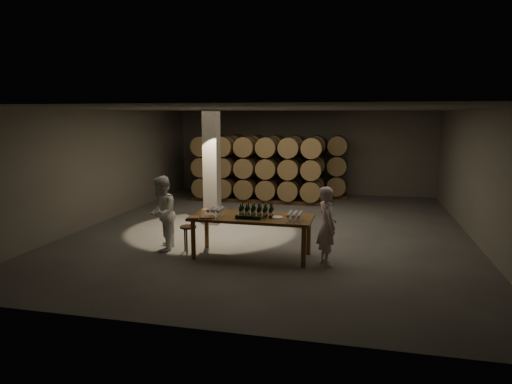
% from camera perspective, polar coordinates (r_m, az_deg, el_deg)
% --- Properties ---
extents(room, '(12.00, 12.00, 12.00)m').
position_cam_1_polar(room, '(12.74, -5.54, 3.04)').
color(room, '#4D4A48').
rests_on(room, ground).
extents(tasting_table, '(2.60, 1.10, 0.90)m').
position_cam_1_polar(tasting_table, '(9.82, -0.53, -3.63)').
color(tasting_table, brown).
rests_on(tasting_table, ground).
extents(barrel_stack_back, '(5.48, 0.95, 2.31)m').
position_cam_1_polar(barrel_stack_back, '(17.39, 2.40, 3.48)').
color(barrel_stack_back, brown).
rests_on(barrel_stack_back, ground).
extents(barrel_stack_front, '(4.70, 0.95, 2.31)m').
position_cam_1_polar(barrel_stack_front, '(16.11, 0.10, 3.00)').
color(barrel_stack_front, brown).
rests_on(barrel_stack_front, ground).
extents(bottle_cluster, '(0.73, 0.23, 0.30)m').
position_cam_1_polar(bottle_cluster, '(9.72, 0.03, -2.49)').
color(bottle_cluster, black).
rests_on(bottle_cluster, tasting_table).
extents(lying_bottles, '(0.64, 0.09, 0.09)m').
position_cam_1_polar(lying_bottles, '(9.50, -0.93, -3.17)').
color(lying_bottles, black).
rests_on(lying_bottles, tasting_table).
extents(glass_cluster_left, '(0.31, 0.42, 0.18)m').
position_cam_1_polar(glass_cluster_left, '(9.87, -5.08, -2.21)').
color(glass_cluster_left, silver).
rests_on(glass_cluster_left, tasting_table).
extents(glass_cluster_right, '(0.30, 0.52, 0.16)m').
position_cam_1_polar(glass_cluster_right, '(9.48, 4.88, -2.80)').
color(glass_cluster_right, silver).
rests_on(glass_cluster_right, tasting_table).
extents(plate, '(0.26, 0.26, 0.01)m').
position_cam_1_polar(plate, '(9.67, 2.62, -3.17)').
color(plate, white).
rests_on(plate, tasting_table).
extents(notebook_near, '(0.30, 0.25, 0.03)m').
position_cam_1_polar(notebook_near, '(9.68, -6.15, -3.16)').
color(notebook_near, brown).
rests_on(notebook_near, tasting_table).
extents(notebook_corner, '(0.26, 0.30, 0.02)m').
position_cam_1_polar(notebook_corner, '(9.73, -7.73, -3.14)').
color(notebook_corner, brown).
rests_on(notebook_corner, tasting_table).
extents(pen, '(0.13, 0.04, 0.01)m').
position_cam_1_polar(pen, '(9.60, -5.27, -3.32)').
color(pen, black).
rests_on(pen, tasting_table).
extents(stool, '(0.36, 0.36, 0.61)m').
position_cam_1_polar(stool, '(10.30, -8.46, -4.83)').
color(stool, brown).
rests_on(stool, ground).
extents(person_man, '(0.60, 0.70, 1.63)m').
position_cam_1_polar(person_man, '(9.41, 8.85, -4.22)').
color(person_man, silver).
rests_on(person_man, ground).
extents(person_woman, '(0.80, 0.94, 1.70)m').
position_cam_1_polar(person_woman, '(10.51, -11.72, -2.65)').
color(person_woman, white).
rests_on(person_woman, ground).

